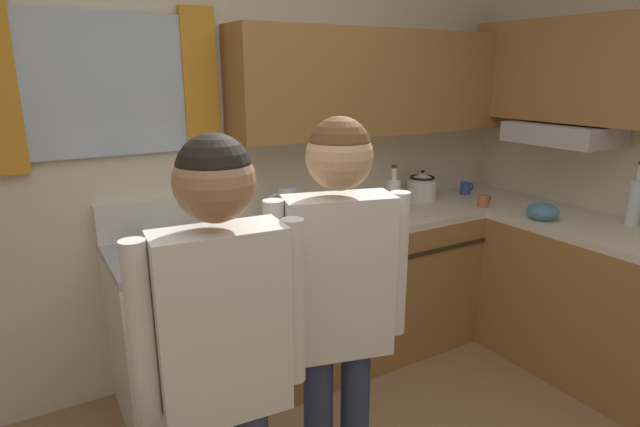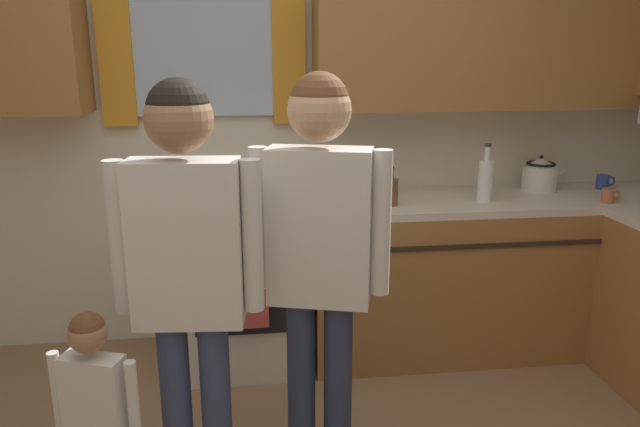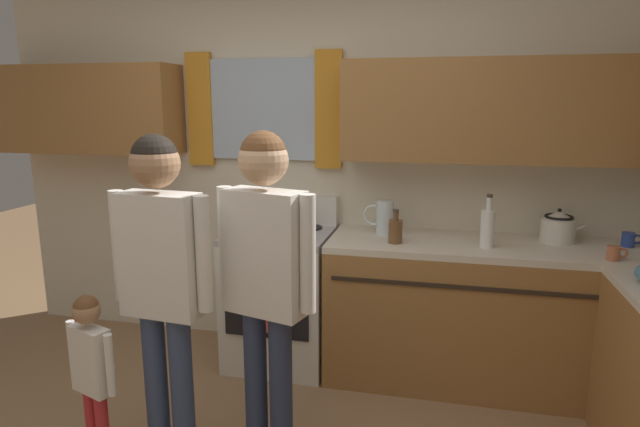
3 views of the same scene
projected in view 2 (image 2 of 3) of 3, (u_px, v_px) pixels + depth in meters
name	position (u px, v px, depth m)	size (l,w,h in m)	color
back_wall_unit	(280.00, 97.00, 3.27)	(4.60, 0.42, 2.60)	beige
kitchen_counter_run	(566.00, 291.00, 3.12)	(2.12, 1.81, 0.90)	#9E6B38
stove_oven	(248.00, 280.00, 3.23)	(0.66, 0.67, 1.10)	silver
bottle_squat_brown	(390.00, 191.00, 3.07)	(0.08, 0.08, 0.21)	brown
bottle_milk_white	(485.00, 179.00, 3.15)	(0.08, 0.08, 0.31)	white
cup_terracotta	(609.00, 196.00, 3.13)	(0.11, 0.07, 0.08)	#B76642
mug_cobalt_blue	(603.00, 182.00, 3.45)	(0.11, 0.07, 0.08)	#2D479E
stovetop_kettle	(540.00, 174.00, 3.42)	(0.27, 0.20, 0.21)	silver
water_pitcher	(365.00, 177.00, 3.25)	(0.19, 0.11, 0.22)	silver
adult_holding_child	(188.00, 261.00, 1.93)	(0.50, 0.22, 1.60)	#38476B
adult_in_plaid	(319.00, 243.00, 2.09)	(0.49, 0.25, 1.62)	#2D3856
small_child	(96.00, 409.00, 1.88)	(0.29, 0.15, 0.90)	red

